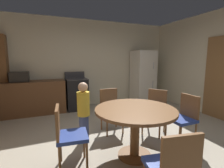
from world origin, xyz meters
TOP-DOWN VIEW (x-y plane):
  - ground_plane at (0.00, 0.00)m, footprint 14.00×14.00m
  - wall_back at (0.00, 2.85)m, footprint 5.82×0.12m
  - kitchen_counter at (-1.70, 2.45)m, footprint 1.82×0.60m
  - oven_range at (-0.44, 2.45)m, footprint 0.60×0.60m
  - refrigerator at (1.82, 2.40)m, footprint 0.68×0.68m
  - microwave at (-1.90, 2.45)m, footprint 0.44×0.32m
  - door_panelled at (2.71, 0.30)m, footprint 0.05×0.84m
  - dining_table at (-0.06, -0.32)m, footprint 1.21×1.21m
  - chair_west at (-1.04, -0.21)m, footprint 0.44×0.44m
  - chair_east at (0.93, -0.31)m, footprint 0.40×0.40m
  - chair_south at (-0.23, -1.29)m, footprint 0.46×0.46m
  - chair_northeast at (0.74, 0.26)m, footprint 0.56×0.56m
  - chair_north at (-0.06, 0.67)m, footprint 0.40×0.40m
  - person_child at (-0.68, 0.40)m, footprint 0.31×0.31m

SIDE VIEW (x-z plane):
  - ground_plane at x=0.00m, z-range 0.00..0.00m
  - kitchen_counter at x=-1.70m, z-range 0.00..0.90m
  - oven_range at x=-0.44m, z-range -0.08..1.02m
  - chair_west at x=-1.04m, z-range 0.07..0.94m
  - chair_east at x=0.93m, z-range 0.07..0.94m
  - chair_south at x=-0.23m, z-range 0.07..0.94m
  - chair_northeast at x=0.74m, z-range 0.07..0.94m
  - chair_north at x=-0.06m, z-range 0.07..0.94m
  - person_child at x=-0.68m, z-range 0.03..1.12m
  - dining_table at x=-0.06m, z-range 0.22..0.98m
  - refrigerator at x=1.82m, z-range 0.00..1.76m
  - door_panelled at x=2.71m, z-range 0.00..2.04m
  - microwave at x=-1.90m, z-range 0.90..1.16m
  - wall_back at x=0.00m, z-range 0.00..2.70m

